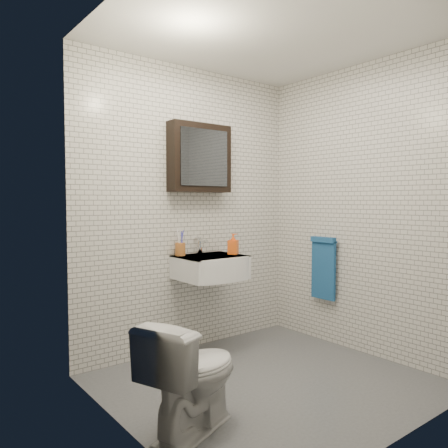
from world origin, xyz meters
TOP-DOWN VIEW (x-y plane):
  - ground at (0.00, 0.00)m, footprint 2.20×2.00m
  - room_shell at (0.00, 0.00)m, footprint 2.22×2.02m
  - washbasin at (0.05, 0.73)m, footprint 0.55×0.50m
  - faucet at (0.05, 0.93)m, footprint 0.06×0.20m
  - mirror_cabinet at (0.05, 0.93)m, footprint 0.60×0.15m
  - towel_rail at (1.04, 0.35)m, footprint 0.09×0.30m
  - toothbrush_cup at (-0.15, 0.94)m, footprint 0.11×0.11m
  - soap_bottle at (0.27, 0.72)m, footprint 0.12×0.12m
  - toilet at (-0.80, -0.22)m, footprint 0.74×0.58m

SIDE VIEW (x-z plane):
  - ground at x=0.00m, z-range 0.00..0.01m
  - toilet at x=-0.80m, z-range 0.00..0.67m
  - towel_rail at x=1.04m, z-range 0.43..1.01m
  - washbasin at x=0.05m, z-range 0.66..0.86m
  - toothbrush_cup at x=-0.15m, z-range 0.79..1.03m
  - faucet at x=0.05m, z-range 0.84..0.99m
  - soap_bottle at x=0.27m, z-range 0.85..1.04m
  - room_shell at x=0.00m, z-range 0.21..2.72m
  - mirror_cabinet at x=0.05m, z-range 1.40..2.00m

